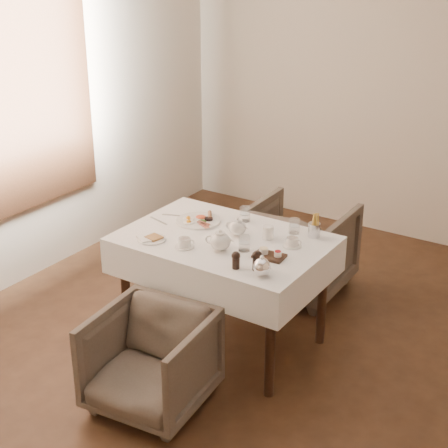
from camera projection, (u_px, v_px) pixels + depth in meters
table at (224, 255)px, 4.34m from camera, size 1.28×0.88×0.75m
armchair_near at (151, 361)px, 3.86m from camera, size 0.68×0.70×0.58m
armchair_far at (298, 248)px, 5.14m from camera, size 0.74×0.76×0.68m
breakfast_plate at (199, 220)px, 4.53m from camera, size 0.29×0.29×0.04m
side_plate at (150, 239)px, 4.26m from camera, size 0.19×0.18×0.02m
teapot_centre at (237, 226)px, 4.30m from camera, size 0.16×0.13×0.12m
teapot_front at (220, 240)px, 4.09m from camera, size 0.21×0.18×0.14m
creamer at (268, 232)px, 4.26m from camera, size 0.08×0.08×0.08m
teacup_near at (184, 243)px, 4.16m from camera, size 0.12×0.12×0.06m
teacup_far at (292, 242)px, 4.16m from camera, size 0.12×0.12×0.06m
glass_left at (245, 214)px, 4.52m from camera, size 0.08×0.08×0.10m
glass_mid at (244, 243)px, 4.10m from camera, size 0.08×0.08×0.10m
glass_right at (294, 226)px, 4.34m from camera, size 0.08×0.08×0.10m
condiment_board at (269, 255)px, 4.03m from camera, size 0.19×0.14×0.05m
pepper_mill_left at (236, 260)px, 3.88m from camera, size 0.07×0.07×0.11m
pepper_mill_right at (257, 260)px, 3.86m from camera, size 0.08×0.08×0.12m
silver_pot at (262, 265)px, 3.79m from camera, size 0.13×0.12×0.13m
fries_cup at (314, 226)px, 4.28m from camera, size 0.08×0.08×0.16m
cutlery_fork at (177, 216)px, 4.62m from camera, size 0.20×0.09×0.00m
cutlery_knife at (158, 221)px, 4.54m from camera, size 0.18×0.06×0.00m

